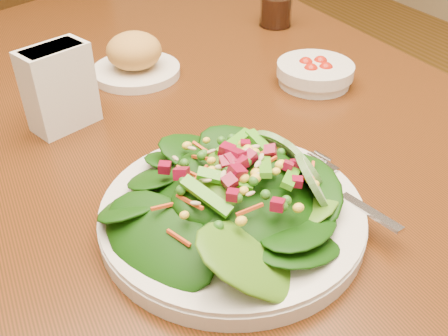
{
  "coord_description": "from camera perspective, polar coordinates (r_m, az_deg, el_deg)",
  "views": [
    {
      "loc": [
        -0.3,
        -0.66,
        1.14
      ],
      "look_at": [
        -0.09,
        -0.26,
        0.82
      ],
      "focal_mm": 40.0,
      "sensor_mm": 36.0,
      "label": 1
    }
  ],
  "objects": [
    {
      "name": "dining_table",
      "position": [
        0.88,
        -2.52,
        1.45
      ],
      "size": [
        0.9,
        1.4,
        0.75
      ],
      "color": "#57240D",
      "rests_on": "ground_plane"
    },
    {
      "name": "chair_far",
      "position": [
        1.63,
        -20.69,
        10.06
      ],
      "size": [
        0.57,
        0.57,
        0.93
      ],
      "rotation": [
        0.0,
        0.0,
        3.58
      ],
      "color": "black",
      "rests_on": "ground_plane"
    },
    {
      "name": "salad_plate",
      "position": [
        0.57,
        1.87,
        -3.44
      ],
      "size": [
        0.31,
        0.31,
        0.09
      ],
      "rotation": [
        0.0,
        0.0,
        0.01
      ],
      "color": "white",
      "rests_on": "dining_table"
    },
    {
      "name": "bread_plate",
      "position": [
        0.92,
        -10.14,
        12.21
      ],
      "size": [
        0.16,
        0.16,
        0.08
      ],
      "color": "white",
      "rests_on": "dining_table"
    },
    {
      "name": "tomato_bowl",
      "position": [
        0.9,
        10.33,
        10.63
      ],
      "size": [
        0.13,
        0.13,
        0.04
      ],
      "color": "white",
      "rests_on": "dining_table"
    },
    {
      "name": "drinking_glass",
      "position": [
        1.15,
        6.02,
        18.43
      ],
      "size": [
        0.07,
        0.07,
        0.12
      ],
      "color": "silver",
      "rests_on": "dining_table"
    },
    {
      "name": "napkin_holder",
      "position": [
        0.77,
        -18.35,
        8.92
      ],
      "size": [
        0.11,
        0.08,
        0.12
      ],
      "rotation": [
        0.0,
        0.0,
        0.35
      ],
      "color": "white",
      "rests_on": "dining_table"
    }
  ]
}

